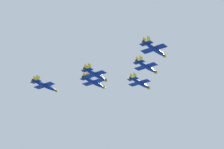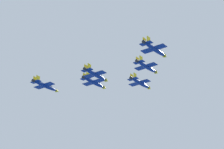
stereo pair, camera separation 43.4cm
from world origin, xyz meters
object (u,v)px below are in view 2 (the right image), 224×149
at_px(jet_right_wingman, 147,67).
at_px(jet_left_wingman, 94,82).
at_px(jet_lead, 140,83).
at_px(jet_slot_rear, 96,75).
at_px(jet_right_outer, 155,49).
at_px(jet_left_outer, 45,86).

bearing_deg(jet_right_wingman, jet_left_wingman, 90.96).
bearing_deg(jet_lead, jet_slot_rear, -179.91).
distance_m(jet_lead, jet_right_wingman, 20.06).
relative_size(jet_lead, jet_left_wingman, 1.01).
height_order(jet_left_wingman, jet_right_outer, jet_left_wingman).
distance_m(jet_right_wingman, jet_right_outer, 20.15).
relative_size(jet_lead, jet_slot_rear, 1.06).
height_order(jet_right_wingman, jet_slot_rear, jet_right_wingman).
relative_size(jet_left_outer, jet_right_outer, 1.00).
height_order(jet_lead, jet_right_wingman, jet_lead).
height_order(jet_left_wingman, jet_slot_rear, jet_left_wingman).
bearing_deg(jet_left_outer, jet_right_outer, -89.49).
bearing_deg(jet_right_outer, jet_right_wingman, 40.65).
relative_size(jet_lead, jet_right_wingman, 1.04).
bearing_deg(jet_left_wingman, jet_right_wingman, -89.74).
bearing_deg(jet_lead, jet_left_wingman, 139.72).
height_order(jet_lead, jet_left_wingman, jet_lead).
bearing_deg(jet_lead, jet_left_outer, 139.72).
height_order(jet_lead, jet_slot_rear, jet_lead).
distance_m(jet_left_wingman, jet_slot_rear, 20.68).
distance_m(jet_lead, jet_left_wingman, 20.07).
bearing_deg(jet_left_wingman, jet_lead, -40.10).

